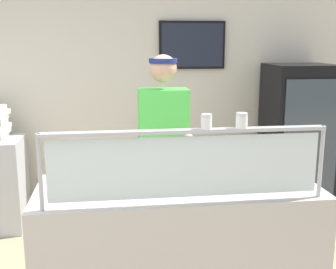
% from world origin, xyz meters
% --- Properties ---
extents(ground_plane, '(12.00, 12.00, 0.00)m').
position_xyz_m(ground_plane, '(0.90, 1.00, 0.00)').
color(ground_plane, tan).
rests_on(ground_plane, ground).
extents(shop_rear_unit, '(6.20, 0.13, 2.70)m').
position_xyz_m(shop_rear_unit, '(0.91, 2.56, 1.36)').
color(shop_rear_unit, silver).
rests_on(shop_rear_unit, ground).
extents(serving_counter, '(1.80, 0.72, 0.95)m').
position_xyz_m(serving_counter, '(0.90, 0.36, 0.47)').
color(serving_counter, '#BCB7B2').
rests_on(serving_counter, ground).
extents(sneeze_guard, '(1.62, 0.06, 0.43)m').
position_xyz_m(sneeze_guard, '(0.90, 0.06, 1.22)').
color(sneeze_guard, '#B2B5BC').
rests_on(sneeze_guard, serving_counter).
extents(pizza_tray, '(0.49, 0.49, 0.04)m').
position_xyz_m(pizza_tray, '(1.02, 0.43, 0.97)').
color(pizza_tray, '#9EA0A8').
rests_on(pizza_tray, serving_counter).
extents(pizza_server, '(0.11, 0.29, 0.01)m').
position_xyz_m(pizza_server, '(1.04, 0.41, 0.99)').
color(pizza_server, '#ADAFB7').
rests_on(pizza_server, pizza_tray).
extents(parmesan_shaker, '(0.06, 0.06, 0.08)m').
position_xyz_m(parmesan_shaker, '(1.01, 0.06, 1.42)').
color(parmesan_shaker, white).
rests_on(parmesan_shaker, sneeze_guard).
extents(pepper_flake_shaker, '(0.07, 0.07, 0.09)m').
position_xyz_m(pepper_flake_shaker, '(1.21, 0.06, 1.42)').
color(pepper_flake_shaker, white).
rests_on(pepper_flake_shaker, sneeze_guard).
extents(worker_figure, '(0.41, 0.50, 1.76)m').
position_xyz_m(worker_figure, '(0.89, 1.02, 1.01)').
color(worker_figure, '#23232D').
rests_on(worker_figure, ground).
extents(drink_fridge, '(0.69, 0.63, 1.62)m').
position_xyz_m(drink_fridge, '(2.50, 2.11, 0.81)').
color(drink_fridge, black).
rests_on(drink_fridge, ground).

